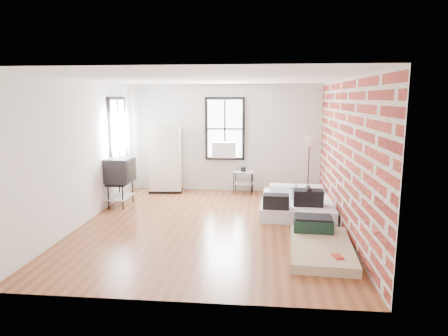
# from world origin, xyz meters

# --- Properties ---
(ground) EXTENTS (6.00, 6.00, 0.00)m
(ground) POSITION_xyz_m (0.00, 0.00, 0.00)
(ground) COLOR brown
(ground) RESTS_ON ground
(room_shell) EXTENTS (5.02, 6.02, 2.80)m
(room_shell) POSITION_xyz_m (0.23, 0.36, 1.74)
(room_shell) COLOR silver
(room_shell) RESTS_ON ground
(mattress_main) EXTENTS (1.62, 2.13, 0.66)m
(mattress_main) POSITION_xyz_m (1.74, 1.12, 0.18)
(mattress_main) COLOR white
(mattress_main) RESTS_ON ground
(mattress_bare) EXTENTS (1.08, 1.88, 0.39)m
(mattress_bare) POSITION_xyz_m (1.94, -1.06, 0.12)
(mattress_bare) COLOR tan
(mattress_bare) RESTS_ON ground
(wardrobe) EXTENTS (0.90, 0.59, 1.69)m
(wardrobe) POSITION_xyz_m (-1.53, 2.65, 0.84)
(wardrobe) COLOR black
(wardrobe) RESTS_ON ground
(side_table) EXTENTS (0.54, 0.44, 0.68)m
(side_table) POSITION_xyz_m (0.50, 2.72, 0.46)
(side_table) COLOR black
(side_table) RESTS_ON ground
(floor_lamp) EXTENTS (0.32, 0.32, 1.51)m
(floor_lamp) POSITION_xyz_m (2.15, 2.65, 1.28)
(floor_lamp) COLOR black
(floor_lamp) RESTS_ON ground
(tv_stand) EXTENTS (0.57, 0.79, 1.11)m
(tv_stand) POSITION_xyz_m (-2.21, 1.19, 0.79)
(tv_stand) COLOR black
(tv_stand) RESTS_ON ground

